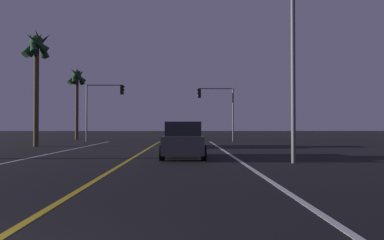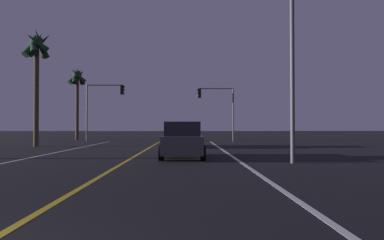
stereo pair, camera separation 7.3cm
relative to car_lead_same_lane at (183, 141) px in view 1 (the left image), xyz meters
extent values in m
cube|color=silver|center=(2.45, -1.45, -0.82)|extent=(0.16, 36.91, 0.01)
cube|color=silver|center=(-7.21, -1.45, -0.82)|extent=(0.16, 36.91, 0.01)
cube|color=gold|center=(-2.38, -1.45, -0.82)|extent=(0.16, 36.91, 0.01)
cylinder|color=black|center=(-0.90, 1.41, -0.48)|extent=(0.22, 0.68, 0.68)
cylinder|color=black|center=(0.90, 1.41, -0.48)|extent=(0.22, 0.68, 0.68)
cylinder|color=black|center=(-0.90, -1.29, -0.48)|extent=(0.22, 0.68, 0.68)
cylinder|color=black|center=(0.90, -1.29, -0.48)|extent=(0.22, 0.68, 0.68)
cube|color=#38383D|center=(0.00, 0.06, -0.16)|extent=(1.80, 4.30, 0.80)
cube|color=black|center=(0.00, -0.19, 0.56)|extent=(1.60, 2.10, 0.64)
cube|color=red|center=(-0.60, -2.04, -0.06)|extent=(0.24, 0.08, 0.16)
cube|color=red|center=(0.60, -2.04, -0.06)|extent=(0.24, 0.08, 0.16)
cylinder|color=black|center=(-0.71, 10.00, -0.48)|extent=(0.22, 0.68, 0.68)
cylinder|color=black|center=(1.09, 10.00, -0.48)|extent=(0.22, 0.68, 0.68)
cylinder|color=black|center=(-0.71, 7.30, -0.48)|extent=(0.22, 0.68, 0.68)
cylinder|color=black|center=(1.09, 7.30, -0.48)|extent=(0.22, 0.68, 0.68)
cube|color=#B7BABF|center=(0.19, 8.65, -0.16)|extent=(1.80, 4.30, 0.80)
cube|color=black|center=(0.19, 8.40, 0.56)|extent=(1.60, 2.10, 0.64)
cube|color=red|center=(-0.41, 6.55, -0.06)|extent=(0.24, 0.08, 0.16)
cube|color=red|center=(0.79, 6.55, -0.06)|extent=(0.24, 0.08, 0.16)
cylinder|color=#4C4C51|center=(4.71, 17.50, 1.77)|extent=(0.14, 0.14, 5.18)
cylinder|color=#4C4C51|center=(3.07, 17.50, 4.31)|extent=(3.27, 0.10, 0.10)
cube|color=black|center=(1.44, 17.50, 3.86)|extent=(0.28, 0.36, 0.90)
sphere|color=#3A0605|center=(1.28, 17.50, 4.16)|extent=(0.20, 0.20, 0.20)
sphere|color=#3C2706|center=(1.28, 17.50, 3.86)|extent=(0.20, 0.20, 0.20)
sphere|color=#19E059|center=(1.28, 17.50, 3.56)|extent=(0.20, 0.20, 0.20)
cylinder|color=#4C4C51|center=(-9.46, 17.50, 1.93)|extent=(0.14, 0.14, 5.50)
cylinder|color=#4C4C51|center=(-7.77, 17.50, 4.63)|extent=(3.39, 0.10, 0.10)
cube|color=black|center=(-6.08, 17.50, 4.18)|extent=(0.28, 0.36, 0.90)
sphere|color=#3A0605|center=(-5.92, 17.50, 4.48)|extent=(0.20, 0.20, 0.20)
sphere|color=#3C2706|center=(-5.92, 17.50, 4.18)|extent=(0.20, 0.20, 0.20)
sphere|color=#19E059|center=(-5.92, 17.50, 3.88)|extent=(0.20, 0.20, 0.20)
cylinder|color=#4C4C51|center=(4.50, -2.32, 3.15)|extent=(0.18, 0.18, 7.95)
cylinder|color=#473826|center=(-10.83, 9.31, 2.91)|extent=(0.36, 0.36, 7.46)
sphere|color=#19381E|center=(-10.83, 9.31, 6.89)|extent=(0.90, 0.90, 0.90)
cone|color=#19381E|center=(-10.53, 9.26, 6.74)|extent=(0.89, 1.88, 2.14)
cone|color=#19381E|center=(-10.73, 9.60, 6.74)|extent=(2.29, 1.24, 1.83)
cone|color=#19381E|center=(-11.09, 9.46, 6.74)|extent=(1.44, 1.92, 2.23)
cone|color=#19381E|center=(-11.07, 9.13, 6.74)|extent=(1.45, 1.64, 1.89)
cone|color=#19381E|center=(-10.70, 9.04, 6.74)|extent=(1.80, 1.26, 1.51)
cylinder|color=#473826|center=(-11.83, 22.08, 2.63)|extent=(0.36, 0.36, 6.90)
sphere|color=#19381E|center=(-11.83, 22.08, 6.32)|extent=(0.90, 0.90, 0.90)
cone|color=#19381E|center=(-11.54, 22.00, 6.17)|extent=(0.98, 1.75, 1.99)
cone|color=#19381E|center=(-11.78, 22.38, 6.17)|extent=(1.74, 0.82, 1.66)
cone|color=#19381E|center=(-12.07, 22.26, 6.17)|extent=(1.62, 1.89, 2.05)
cone|color=#19381E|center=(-12.11, 21.98, 6.17)|extent=(1.05, 1.63, 1.96)
cone|color=#19381E|center=(-11.69, 21.82, 6.17)|extent=(1.89, 1.36, 1.76)
camera|label=1|loc=(0.13, -16.50, 0.69)|focal=32.87mm
camera|label=2|loc=(0.21, -16.50, 0.69)|focal=32.87mm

